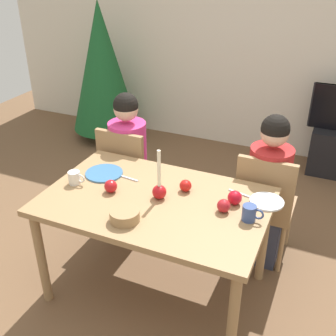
{
  "coord_description": "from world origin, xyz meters",
  "views": [
    {
      "loc": [
        0.94,
        -1.94,
        2.14
      ],
      "look_at": [
        0.0,
        0.2,
        0.87
      ],
      "focal_mm": 43.82,
      "sensor_mm": 36.0,
      "label": 1
    }
  ],
  "objects_px": {
    "apple_far_edge": "(111,186)",
    "chair_left": "(127,172)",
    "plate_right": "(267,202)",
    "mug_left": "(75,178)",
    "apple_near_candle": "(235,198)",
    "dining_table": "(155,210)",
    "plate_left": "(104,173)",
    "chair_right": "(265,202)",
    "christmas_tree": "(102,67)",
    "candle_centerpiece": "(159,189)",
    "mug_right": "(250,213)",
    "person_left_child": "(129,164)",
    "person_right_child": "(267,193)",
    "apple_by_left_plate": "(224,206)",
    "apple_by_right_mug": "(186,186)",
    "bowl_walnuts": "(125,215)"
  },
  "relations": [
    {
      "from": "person_left_child",
      "to": "christmas_tree",
      "type": "height_order",
      "value": "christmas_tree"
    },
    {
      "from": "apple_near_candle",
      "to": "person_left_child",
      "type": "bearing_deg",
      "value": 153.96
    },
    {
      "from": "christmas_tree",
      "to": "candle_centerpiece",
      "type": "xyz_separation_m",
      "value": [
        1.7,
        -2.1,
        -0.07
      ]
    },
    {
      "from": "mug_left",
      "to": "apple_near_candle",
      "type": "relative_size",
      "value": 1.38
    },
    {
      "from": "chair_left",
      "to": "bowl_walnuts",
      "type": "relative_size",
      "value": 5.16
    },
    {
      "from": "apple_near_candle",
      "to": "apple_far_edge",
      "type": "relative_size",
      "value": 1.06
    },
    {
      "from": "apple_far_edge",
      "to": "dining_table",
      "type": "bearing_deg",
      "value": 7.3
    },
    {
      "from": "chair_right",
      "to": "plate_left",
      "type": "xyz_separation_m",
      "value": [
        -1.04,
        -0.46,
        0.24
      ]
    },
    {
      "from": "apple_far_edge",
      "to": "person_left_child",
      "type": "bearing_deg",
      "value": 110.2
    },
    {
      "from": "apple_far_edge",
      "to": "person_right_child",
      "type": "bearing_deg",
      "value": 37.64
    },
    {
      "from": "person_left_child",
      "to": "plate_left",
      "type": "xyz_separation_m",
      "value": [
        0.09,
        -0.5,
        0.19
      ]
    },
    {
      "from": "person_left_child",
      "to": "apple_by_left_plate",
      "type": "height_order",
      "value": "person_left_child"
    },
    {
      "from": "plate_left",
      "to": "apple_by_right_mug",
      "type": "distance_m",
      "value": 0.6
    },
    {
      "from": "chair_right",
      "to": "candle_centerpiece",
      "type": "relative_size",
      "value": 2.71
    },
    {
      "from": "chair_right",
      "to": "apple_by_left_plate",
      "type": "xyz_separation_m",
      "value": [
        -0.15,
        -0.57,
        0.28
      ]
    },
    {
      "from": "person_right_child",
      "to": "apple_far_edge",
      "type": "xyz_separation_m",
      "value": [
        -0.88,
        -0.68,
        0.22
      ]
    },
    {
      "from": "christmas_tree",
      "to": "apple_far_edge",
      "type": "height_order",
      "value": "christmas_tree"
    },
    {
      "from": "chair_right",
      "to": "plate_left",
      "type": "distance_m",
      "value": 1.17
    },
    {
      "from": "chair_right",
      "to": "mug_left",
      "type": "bearing_deg",
      "value": -150.49
    },
    {
      "from": "dining_table",
      "to": "mug_right",
      "type": "relative_size",
      "value": 11.13
    },
    {
      "from": "person_left_child",
      "to": "mug_right",
      "type": "distance_m",
      "value": 1.32
    },
    {
      "from": "person_left_child",
      "to": "apple_by_left_plate",
      "type": "bearing_deg",
      "value": -31.66
    },
    {
      "from": "apple_near_candle",
      "to": "apple_far_edge",
      "type": "bearing_deg",
      "value": -166.44
    },
    {
      "from": "person_left_child",
      "to": "apple_by_right_mug",
      "type": "relative_size",
      "value": 15.02
    },
    {
      "from": "dining_table",
      "to": "plate_left",
      "type": "xyz_separation_m",
      "value": [
        -0.46,
        0.14,
        0.09
      ]
    },
    {
      "from": "apple_far_edge",
      "to": "chair_left",
      "type": "bearing_deg",
      "value": 111.12
    },
    {
      "from": "plate_left",
      "to": "mug_left",
      "type": "distance_m",
      "value": 0.22
    },
    {
      "from": "christmas_tree",
      "to": "apple_by_left_plate",
      "type": "relative_size",
      "value": 21.24
    },
    {
      "from": "dining_table",
      "to": "plate_right",
      "type": "bearing_deg",
      "value": 20.48
    },
    {
      "from": "chair_left",
      "to": "plate_left",
      "type": "xyz_separation_m",
      "value": [
        0.09,
        -0.46,
        0.24
      ]
    },
    {
      "from": "plate_left",
      "to": "bowl_walnuts",
      "type": "xyz_separation_m",
      "value": [
        0.4,
        -0.42,
        0.03
      ]
    },
    {
      "from": "plate_right",
      "to": "mug_left",
      "type": "height_order",
      "value": "mug_left"
    },
    {
      "from": "chair_left",
      "to": "mug_left",
      "type": "bearing_deg",
      "value": -91.88
    },
    {
      "from": "candle_centerpiece",
      "to": "chair_right",
      "type": "bearing_deg",
      "value": 46.2
    },
    {
      "from": "dining_table",
      "to": "plate_left",
      "type": "relative_size",
      "value": 5.42
    },
    {
      "from": "chair_left",
      "to": "chair_right",
      "type": "xyz_separation_m",
      "value": [
        1.13,
        0.0,
        0.0
      ]
    },
    {
      "from": "person_left_child",
      "to": "apple_by_right_mug",
      "type": "distance_m",
      "value": 0.86
    },
    {
      "from": "person_left_child",
      "to": "apple_far_edge",
      "type": "distance_m",
      "value": 0.76
    },
    {
      "from": "chair_left",
      "to": "chair_right",
      "type": "height_order",
      "value": "same"
    },
    {
      "from": "person_left_child",
      "to": "mug_right",
      "type": "bearing_deg",
      "value": -28.8
    },
    {
      "from": "chair_left",
      "to": "apple_by_right_mug",
      "type": "distance_m",
      "value": 0.86
    },
    {
      "from": "mug_right",
      "to": "plate_right",
      "type": "bearing_deg",
      "value": 76.32
    },
    {
      "from": "chair_right",
      "to": "christmas_tree",
      "type": "height_order",
      "value": "christmas_tree"
    },
    {
      "from": "apple_near_candle",
      "to": "christmas_tree",
      "type": "bearing_deg",
      "value": 137.53
    },
    {
      "from": "mug_right",
      "to": "apple_by_left_plate",
      "type": "distance_m",
      "value": 0.16
    },
    {
      "from": "candle_centerpiece",
      "to": "apple_far_edge",
      "type": "xyz_separation_m",
      "value": [
        -0.31,
        -0.06,
        -0.03
      ]
    },
    {
      "from": "person_right_child",
      "to": "apple_near_candle",
      "type": "xyz_separation_m",
      "value": [
        -0.12,
        -0.49,
        0.22
      ]
    },
    {
      "from": "chair_right",
      "to": "mug_left",
      "type": "distance_m",
      "value": 1.35
    },
    {
      "from": "christmas_tree",
      "to": "plate_left",
      "type": "xyz_separation_m",
      "value": [
        1.23,
        -1.97,
        -0.13
      ]
    },
    {
      "from": "chair_right",
      "to": "apple_far_edge",
      "type": "relative_size",
      "value": 10.78
    }
  ]
}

